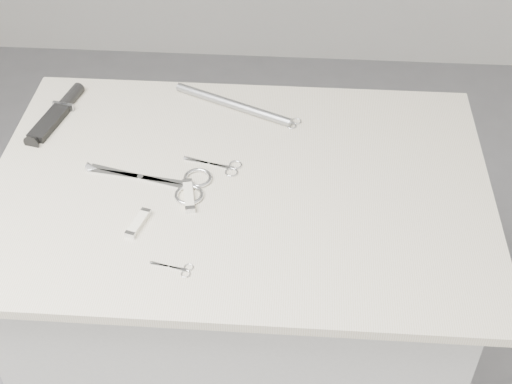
# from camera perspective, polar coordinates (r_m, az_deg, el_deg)

# --- Properties ---
(plinth) EXTENTS (0.90, 0.60, 0.90)m
(plinth) POSITION_cam_1_polar(r_m,az_deg,el_deg) (1.76, -1.12, -10.80)
(plinth) COLOR #B8B8B6
(plinth) RESTS_ON ground
(display_board) EXTENTS (1.00, 0.70, 0.02)m
(display_board) POSITION_cam_1_polar(r_m,az_deg,el_deg) (1.43, -1.37, 0.47)
(display_board) COLOR beige
(display_board) RESTS_ON plinth
(large_shears) EXTENTS (0.26, 0.12, 0.01)m
(large_shears) POSITION_cam_1_polar(r_m,az_deg,el_deg) (1.42, -6.56, 0.72)
(large_shears) COLOR silver
(large_shears) RESTS_ON display_board
(embroidery_scissors_a) EXTENTS (0.12, 0.06, 0.00)m
(embroidery_scissors_a) POSITION_cam_1_polar(r_m,az_deg,el_deg) (1.46, -2.68, 2.06)
(embroidery_scissors_a) COLOR silver
(embroidery_scissors_a) RESTS_ON display_board
(embroidery_scissors_b) EXTENTS (0.09, 0.07, 0.00)m
(embroidery_scissors_b) POSITION_cam_1_polar(r_m,az_deg,el_deg) (1.58, 2.40, 5.75)
(embroidery_scissors_b) COLOR silver
(embroidery_scissors_b) RESTS_ON display_board
(tiny_scissors) EXTENTS (0.08, 0.04, 0.00)m
(tiny_scissors) POSITION_cam_1_polar(r_m,az_deg,el_deg) (1.26, -6.33, -6.10)
(tiny_scissors) COLOR silver
(tiny_scissors) RESTS_ON display_board
(sheathed_knife) EXTENTS (0.07, 0.21, 0.03)m
(sheathed_knife) POSITION_cam_1_polar(r_m,az_deg,el_deg) (1.66, -15.44, 6.28)
(sheathed_knife) COLOR black
(sheathed_knife) RESTS_ON display_board
(pocket_knife_a) EXTENTS (0.04, 0.09, 0.01)m
(pocket_knife_a) POSITION_cam_1_polar(r_m,az_deg,el_deg) (1.39, -5.40, -0.30)
(pocket_knife_a) COLOR white
(pocket_knife_a) RESTS_ON display_board
(pocket_knife_b) EXTENTS (0.04, 0.08, 0.01)m
(pocket_knife_b) POSITION_cam_1_polar(r_m,az_deg,el_deg) (1.34, -9.40, -2.49)
(pocket_knife_b) COLOR white
(pocket_knife_b) RESTS_ON display_board
(metal_rail) EXTENTS (0.27, 0.14, 0.02)m
(metal_rail) POSITION_cam_1_polar(r_m,az_deg,el_deg) (1.62, -1.86, 7.03)
(metal_rail) COLOR #96999E
(metal_rail) RESTS_ON display_board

